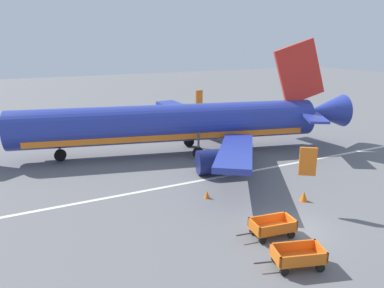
{
  "coord_description": "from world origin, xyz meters",
  "views": [
    {
      "loc": [
        -14.68,
        -15.38,
        11.03
      ],
      "look_at": [
        -1.31,
        11.03,
        2.8
      ],
      "focal_mm": 34.75,
      "sensor_mm": 36.0,
      "label": 1
    }
  ],
  "objects": [
    {
      "name": "traffic_cone_mid_apron",
      "position": [
        3.49,
        2.84,
        0.37
      ],
      "size": [
        0.56,
        0.56,
        0.73
      ],
      "primitive_type": "cone",
      "color": "orange",
      "rests_on": "ground"
    },
    {
      "name": "airplane",
      "position": [
        0.55,
        17.56,
        3.05
      ],
      "size": [
        37.24,
        30.16,
        11.34
      ],
      "color": "#28389E",
      "rests_on": "ground"
    },
    {
      "name": "baggage_cart_second_in_row",
      "position": [
        -1.7,
        -0.09,
        0.6
      ],
      "size": [
        3.62,
        1.74,
        1.07
      ],
      "color": "orange",
      "rests_on": "ground"
    },
    {
      "name": "apron_stripe",
      "position": [
        0.0,
        9.7,
        0.01
      ],
      "size": [
        120.0,
        0.36,
        0.01
      ],
      "primitive_type": "cube",
      "color": "silver",
      "rests_on": "ground"
    },
    {
      "name": "ground_plane",
      "position": [
        0.0,
        0.0,
        0.0
      ],
      "size": [
        220.0,
        220.0,
        0.0
      ],
      "primitive_type": "plane",
      "color": "slate"
    },
    {
      "name": "traffic_cone_near_plane",
      "position": [
        -2.43,
        6.4,
        0.28
      ],
      "size": [
        0.42,
        0.42,
        0.55
      ],
      "primitive_type": "cone",
      "color": "orange",
      "rests_on": "ground"
    },
    {
      "name": "baggage_cart_nearest",
      "position": [
        -2.51,
        -3.12,
        0.6
      ],
      "size": [
        3.61,
        2.08,
        1.07
      ],
      "color": "orange",
      "rests_on": "ground"
    }
  ]
}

